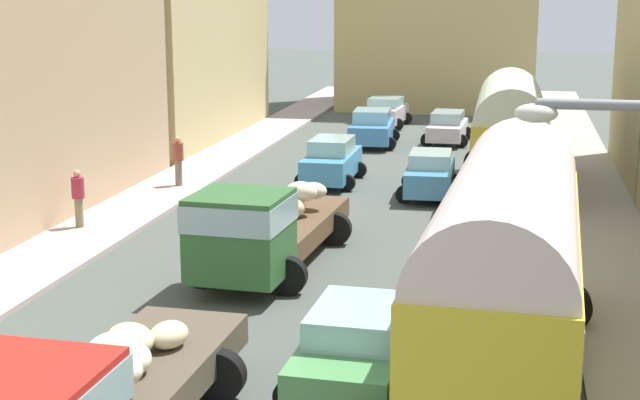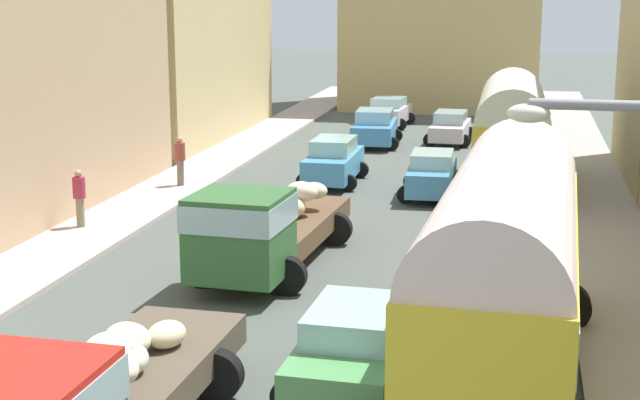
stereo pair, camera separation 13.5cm
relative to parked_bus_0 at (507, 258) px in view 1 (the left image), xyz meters
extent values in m
plane|color=#49504A|center=(-4.56, 14.53, -2.33)|extent=(154.00, 154.00, 0.00)
cube|color=#B4A19C|center=(-11.81, 14.53, -2.26)|extent=(2.50, 70.00, 0.14)
cube|color=#A29C8D|center=(2.69, 14.53, -2.26)|extent=(2.50, 70.00, 0.14)
cube|color=tan|center=(-15.13, 11.23, 4.03)|extent=(4.14, 13.55, 12.71)
cube|color=tan|center=(-15.91, 25.99, 3.37)|extent=(5.71, 14.46, 11.39)
cube|color=yellow|center=(0.00, 0.00, -0.57)|extent=(2.84, 10.05, 2.51)
cylinder|color=silver|center=(0.00, 0.00, 0.69)|extent=(2.78, 9.85, 2.35)
cube|color=#99B7C6|center=(0.00, 0.00, -0.02)|extent=(2.85, 9.25, 0.80)
cylinder|color=black|center=(-1.00, 3.13, -1.83)|extent=(1.00, 0.35, 1.00)
cylinder|color=black|center=(1.27, 3.03, -1.83)|extent=(1.00, 0.35, 1.00)
cube|color=gold|center=(-0.14, 17.00, -0.68)|extent=(2.51, 8.36, 2.30)
cylinder|color=silver|center=(-0.14, 17.00, 0.48)|extent=(2.46, 8.19, 2.36)
cube|color=#99B7C6|center=(-0.14, 17.00, -0.17)|extent=(2.55, 7.69, 0.74)
cylinder|color=black|center=(-1.31, 19.57, -1.83)|extent=(1.00, 0.35, 1.00)
cylinder|color=black|center=(0.97, 19.60, -1.83)|extent=(1.00, 0.35, 1.00)
cylinder|color=black|center=(-1.24, 14.40, -1.83)|extent=(1.00, 0.35, 1.00)
cylinder|color=black|center=(1.04, 14.43, -1.83)|extent=(1.00, 0.35, 1.00)
cube|color=brown|center=(-5.80, -2.67, -1.60)|extent=(2.18, 5.21, 0.55)
ellipsoid|color=silver|center=(-5.75, -3.19, -1.09)|extent=(0.91, 1.00, 0.48)
ellipsoid|color=beige|center=(-6.09, -2.45, -1.06)|extent=(1.22, 1.21, 0.53)
ellipsoid|color=beige|center=(-5.57, -2.01, -1.10)|extent=(0.75, 0.90, 0.45)
ellipsoid|color=beige|center=(-5.60, -4.33, -0.62)|extent=(0.98, 0.88, 0.59)
ellipsoid|color=beige|center=(-5.84, -3.75, -0.73)|extent=(0.74, 0.96, 0.50)
ellipsoid|color=beige|center=(-5.47, -4.42, -0.72)|extent=(1.14, 1.05, 0.50)
cylinder|color=black|center=(-4.76, -1.77, -1.88)|extent=(0.90, 0.32, 0.90)
cylinder|color=black|center=(-6.80, -1.71, -1.88)|extent=(0.90, 0.32, 0.90)
cube|color=#2E5F30|center=(-6.03, 3.89, -0.90)|extent=(2.22, 2.22, 1.95)
cube|color=#99B7C6|center=(-6.03, 3.89, -0.36)|extent=(2.26, 2.31, 0.62)
cube|color=brown|center=(-5.81, 7.65, -1.60)|extent=(2.41, 5.54, 0.55)
ellipsoid|color=beige|center=(-6.37, 5.81, -1.07)|extent=(1.05, 1.15, 0.51)
ellipsoid|color=beige|center=(-5.71, 7.55, -1.04)|extent=(1.13, 1.21, 0.58)
ellipsoid|color=beige|center=(-6.08, 6.21, -1.10)|extent=(0.83, 0.67, 0.45)
ellipsoid|color=beige|center=(-5.29, 8.51, -0.79)|extent=(0.98, 0.90, 0.45)
ellipsoid|color=silver|center=(-6.02, 6.65, -0.65)|extent=(0.83, 0.68, 0.56)
ellipsoid|color=beige|center=(-5.49, 7.82, -0.68)|extent=(1.10, 0.97, 0.54)
cylinder|color=black|center=(-4.97, 4.10, -1.88)|extent=(0.90, 0.31, 0.90)
cylinder|color=black|center=(-7.06, 4.22, -1.88)|extent=(0.90, 0.31, 0.90)
cylinder|color=black|center=(-4.71, 8.61, -1.88)|extent=(0.90, 0.31, 0.90)
cylinder|color=black|center=(-6.80, 8.73, -1.88)|extent=(0.90, 0.31, 0.90)
cube|color=#428CC3|center=(-6.41, 16.88, -1.64)|extent=(1.58, 4.04, 0.84)
cube|color=#95C2BB|center=(-6.41, 16.88, -0.94)|extent=(1.39, 2.10, 0.56)
cylinder|color=black|center=(-5.63, 15.63, -2.03)|extent=(0.60, 0.21, 0.60)
cylinder|color=black|center=(-7.20, 15.63, -2.03)|extent=(0.60, 0.21, 0.60)
cylinder|color=black|center=(-5.62, 18.13, -2.03)|extent=(0.60, 0.21, 0.60)
cylinder|color=black|center=(-7.20, 18.14, -2.03)|extent=(0.60, 0.21, 0.60)
cube|color=#4286CB|center=(-6.25, 25.52, -1.66)|extent=(1.98, 3.99, 0.80)
cube|color=#8EC0D3|center=(-6.25, 25.52, -0.97)|extent=(1.66, 2.11, 0.57)
cylinder|color=black|center=(-5.30, 24.37, -2.03)|extent=(0.60, 0.21, 0.60)
cylinder|color=black|center=(-7.06, 24.27, -2.03)|extent=(0.60, 0.21, 0.60)
cylinder|color=black|center=(-5.43, 26.78, -2.03)|extent=(0.60, 0.21, 0.60)
cylinder|color=black|center=(-7.19, 26.68, -2.03)|extent=(0.60, 0.21, 0.60)
cube|color=silver|center=(-6.46, 31.65, -1.67)|extent=(2.01, 3.80, 0.77)
cube|color=#92C0C3|center=(-6.46, 31.65, -1.06)|extent=(1.66, 2.02, 0.47)
cylinder|color=black|center=(-5.69, 30.45, -2.03)|extent=(0.60, 0.21, 0.60)
cylinder|color=black|center=(-7.41, 30.58, -2.03)|extent=(0.60, 0.21, 0.60)
cylinder|color=black|center=(-5.51, 32.72, -2.03)|extent=(0.60, 0.21, 0.60)
cylinder|color=black|center=(-7.24, 32.85, -2.03)|extent=(0.60, 0.21, 0.60)
cube|color=#529555|center=(-2.52, -0.74, -1.69)|extent=(1.89, 4.21, 0.73)
cube|color=#95C0D2|center=(-2.52, -0.74, -1.07)|extent=(1.61, 2.21, 0.52)
cylinder|color=black|center=(-3.36, 0.57, -2.03)|extent=(0.60, 0.21, 0.60)
cylinder|color=black|center=(-1.61, 0.52, -2.03)|extent=(0.60, 0.21, 0.60)
cylinder|color=black|center=(-3.44, -2.00, -2.03)|extent=(0.60, 0.21, 0.60)
cube|color=#468DC4|center=(-2.71, 15.35, -1.66)|extent=(1.64, 3.73, 0.79)
cube|color=#9FC0BE|center=(-2.71, 15.35, -1.02)|extent=(1.40, 1.95, 0.49)
cylinder|color=black|center=(-3.51, 16.47, -2.03)|extent=(0.60, 0.21, 0.60)
cylinder|color=black|center=(-1.98, 16.52, -2.03)|extent=(0.60, 0.21, 0.60)
cylinder|color=black|center=(-3.44, 14.19, -2.03)|extent=(0.60, 0.21, 0.60)
cylinder|color=black|center=(-1.91, 14.24, -2.03)|extent=(0.60, 0.21, 0.60)
cube|color=silver|center=(-2.98, 27.04, -1.72)|extent=(1.67, 3.98, 0.67)
cube|color=#99B7BF|center=(-2.98, 27.04, -1.13)|extent=(1.42, 2.09, 0.52)
cylinder|color=black|center=(-3.69, 28.28, -2.03)|extent=(0.60, 0.21, 0.60)
cylinder|color=black|center=(-2.17, 28.22, -2.03)|extent=(0.60, 0.21, 0.60)
cylinder|color=black|center=(-3.78, 25.85, -2.03)|extent=(0.60, 0.21, 0.60)
cylinder|color=black|center=(-2.26, 25.79, -2.03)|extent=(0.60, 0.21, 0.60)
cylinder|color=#7B7557|center=(-12.29, 8.53, -2.26)|extent=(0.20, 0.20, 0.14)
cylinder|color=#7B7557|center=(-12.29, 8.53, -1.75)|extent=(0.34, 0.34, 0.86)
cylinder|color=#A02B3D|center=(-12.29, 8.53, -1.01)|extent=(0.52, 0.52, 0.62)
sphere|color=tan|center=(-12.29, 8.53, -0.60)|extent=(0.22, 0.22, 0.22)
cylinder|color=#6C6455|center=(-11.51, 14.79, -2.26)|extent=(0.21, 0.21, 0.14)
cylinder|color=#6C6455|center=(-11.51, 14.79, -1.74)|extent=(0.35, 0.35, 0.89)
cylinder|color=brown|center=(-11.51, 14.79, -0.98)|extent=(0.53, 0.53, 0.63)
sphere|color=tan|center=(-11.51, 14.79, -0.55)|extent=(0.22, 0.22, 0.22)
cylinder|color=gray|center=(1.09, -6.59, 3.51)|extent=(1.71, 0.11, 0.11)
ellipsoid|color=silver|center=(0.24, -6.59, 3.41)|extent=(0.44, 0.28, 0.20)
camera|label=1|loc=(0.03, -16.41, 4.66)|focal=53.38mm
camera|label=2|loc=(0.16, -16.39, 4.66)|focal=53.38mm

